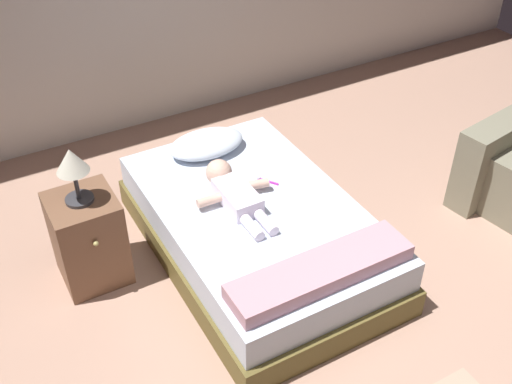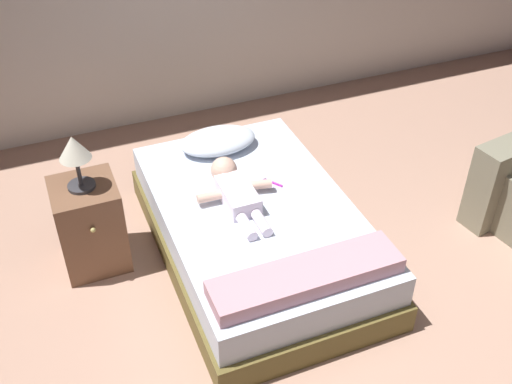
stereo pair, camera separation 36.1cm
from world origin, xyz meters
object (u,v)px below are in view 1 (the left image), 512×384
Objects in this scene: baby at (233,191)px; toothbrush at (267,181)px; nightstand at (89,239)px; pillow at (206,144)px; lamp at (72,165)px; bed at (256,230)px.

baby reaches higher than toothbrush.
nightstand is at bearing 167.31° from baby.
lamp reaches higher than pillow.
pillow is 0.90× the size of nightstand.
toothbrush reaches higher than bed.
bed is at bearing -89.57° from pillow.
baby is at bearing -12.69° from lamp.
baby is (-0.09, -0.55, 0.00)m from pillow.
lamp reaches higher than toothbrush.
lamp is (-1.12, 0.14, 0.42)m from toothbrush.
nightstand reaches higher than toothbrush.
baby reaches higher than bed.
bed is 1.17m from lamp.
toothbrush is 0.23× the size of nightstand.
lamp reaches higher than nightstand.
pillow is 1.52× the size of lamp.
pillow is 3.94× the size of toothbrush.
pillow reaches higher than toothbrush.
pillow reaches higher than bed.
bed is at bearing -51.89° from baby.
bed is 3.19× the size of nightstand.
lamp is (0.00, 0.00, 0.53)m from nightstand.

